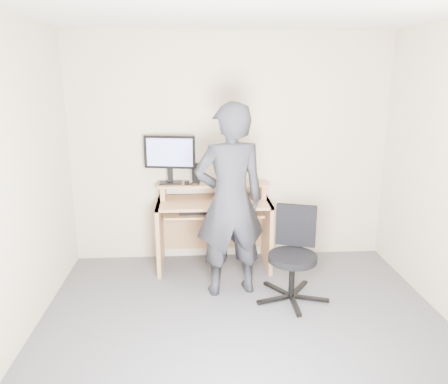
{
  "coord_description": "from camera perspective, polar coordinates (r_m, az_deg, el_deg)",
  "views": [
    {
      "loc": [
        -0.38,
        -3.01,
        2.03
      ],
      "look_at": [
        -0.12,
        1.05,
        0.95
      ],
      "focal_mm": 35.0,
      "sensor_mm": 36.0,
      "label": 1
    }
  ],
  "objects": [
    {
      "name": "charger",
      "position": [
        4.66,
        -4.88,
        1.15
      ],
      "size": [
        0.05,
        0.05,
        0.03
      ],
      "primitive_type": "cube",
      "rotation": [
        0.0,
        0.0,
        -0.21
      ],
      "color": "black",
      "rests_on": "desk"
    },
    {
      "name": "keyboard",
      "position": [
        4.58,
        -2.91,
        -2.49
      ],
      "size": [
        0.47,
        0.2,
        0.03
      ],
      "primitive_type": "cube",
      "rotation": [
        0.0,
        0.0,
        0.05
      ],
      "color": "black",
      "rests_on": "desk"
    },
    {
      "name": "mouse",
      "position": [
        4.56,
        2.14,
        -1.19
      ],
      "size": [
        0.1,
        0.07,
        0.04
      ],
      "primitive_type": "ellipsoid",
      "rotation": [
        0.0,
        0.0,
        -0.03
      ],
      "color": "black",
      "rests_on": "desk"
    },
    {
      "name": "back_wall",
      "position": [
        4.84,
        0.84,
        5.6
      ],
      "size": [
        3.5,
        0.02,
        2.5
      ],
      "primitive_type": "cube",
      "color": "beige",
      "rests_on": "ground"
    },
    {
      "name": "ceiling",
      "position": [
        3.07,
        3.78,
        23.65
      ],
      "size": [
        3.5,
        3.5,
        0.02
      ],
      "primitive_type": "cube",
      "color": "white",
      "rests_on": "back_wall"
    },
    {
      "name": "headphones",
      "position": [
        4.81,
        -3.4,
        1.49
      ],
      "size": [
        0.17,
        0.17,
        0.06
      ],
      "primitive_type": "torus",
      "rotation": [
        0.26,
        0.0,
        0.1
      ],
      "color": "silver",
      "rests_on": "desk"
    },
    {
      "name": "desk",
      "position": [
        4.78,
        -1.37,
        -3.21
      ],
      "size": [
        1.2,
        0.6,
        0.91
      ],
      "color": "tan",
      "rests_on": "ground"
    },
    {
      "name": "external_drive",
      "position": [
        4.76,
        -3.61,
        2.47
      ],
      "size": [
        0.1,
        0.14,
        0.2
      ],
      "primitive_type": "cube",
      "rotation": [
        0.0,
        0.0,
        -0.24
      ],
      "color": "black",
      "rests_on": "desk"
    },
    {
      "name": "ground",
      "position": [
        3.65,
        3.08,
        -18.96
      ],
      "size": [
        3.5,
        3.5,
        0.0
      ],
      "primitive_type": "plane",
      "color": "#58585E",
      "rests_on": "ground"
    },
    {
      "name": "travel_mug",
      "position": [
        4.73,
        0.68,
        2.43
      ],
      "size": [
        0.11,
        0.11,
        0.2
      ],
      "primitive_type": "cylinder",
      "rotation": [
        0.0,
        0.0,
        -0.26
      ],
      "color": "silver",
      "rests_on": "desk"
    },
    {
      "name": "monitor",
      "position": [
        4.68,
        -7.1,
        4.79
      ],
      "size": [
        0.54,
        0.15,
        0.52
      ],
      "rotation": [
        0.0,
        0.0,
        -0.17
      ],
      "color": "black",
      "rests_on": "desk"
    },
    {
      "name": "office_chair",
      "position": [
        4.13,
        9.08,
        -7.59
      ],
      "size": [
        0.68,
        0.65,
        0.85
      ],
      "rotation": [
        0.0,
        0.0,
        -0.32
      ],
      "color": "black",
      "rests_on": "ground"
    },
    {
      "name": "smartphone",
      "position": [
        4.76,
        1.58,
        1.32
      ],
      "size": [
        0.08,
        0.14,
        0.01
      ],
      "primitive_type": "cube",
      "rotation": [
        0.0,
        0.0,
        -0.12
      ],
      "color": "black",
      "rests_on": "desk"
    },
    {
      "name": "person",
      "position": [
        4.04,
        0.78,
        -1.22
      ],
      "size": [
        0.73,
        0.55,
        1.82
      ],
      "primitive_type": "imported",
      "rotation": [
        0.0,
        0.0,
        3.32
      ],
      "color": "black",
      "rests_on": "ground"
    }
  ]
}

